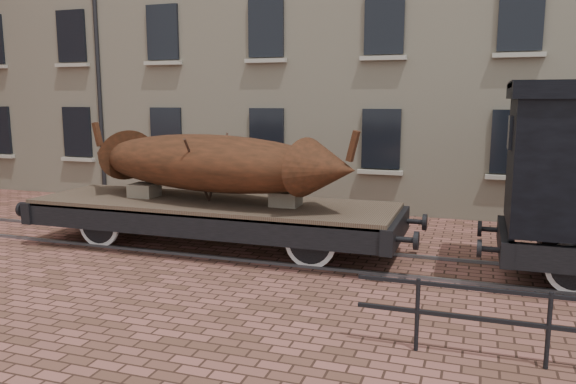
% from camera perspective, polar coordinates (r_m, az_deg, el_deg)
% --- Properties ---
extents(ground, '(90.00, 90.00, 0.00)m').
position_cam_1_polar(ground, '(12.13, 0.53, -6.51)').
color(ground, '#523226').
extents(rail_track, '(30.00, 1.52, 0.06)m').
position_cam_1_polar(rail_track, '(12.13, 0.53, -6.38)').
color(rail_track, '#59595E').
rests_on(rail_track, ground).
extents(flatcar_wagon, '(9.22, 2.50, 1.39)m').
position_cam_1_polar(flatcar_wagon, '(12.64, -7.70, -1.90)').
color(flatcar_wagon, '#4C3F33').
rests_on(flatcar_wagon, ground).
extents(iron_boat, '(7.11, 3.11, 1.69)m').
position_cam_1_polar(iron_boat, '(12.51, -8.12, 2.99)').
color(iron_boat, '#4A2312').
rests_on(iron_boat, flatcar_wagon).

